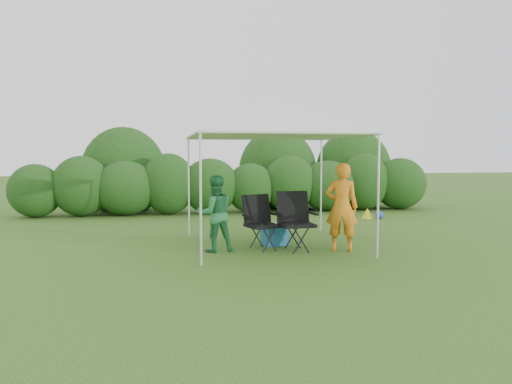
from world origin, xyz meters
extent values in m
plane|color=#406A21|center=(0.00, 0.00, 0.00)|extent=(70.00, 70.00, 0.00)
ellipsoid|color=#224E18|center=(-5.52, 6.00, 0.75)|extent=(1.50, 1.28, 1.50)
cylinder|color=#382616|center=(-5.52, 6.00, 0.15)|extent=(0.12, 0.12, 0.30)
ellipsoid|color=#224E18|center=(-4.29, 6.00, 0.86)|extent=(1.65, 1.40, 1.73)
cylinder|color=#382616|center=(-4.29, 6.00, 0.15)|extent=(0.12, 0.12, 0.30)
ellipsoid|color=#224E18|center=(-3.07, 6.00, 0.79)|extent=(1.80, 1.53, 1.57)
cylinder|color=#382616|center=(-3.07, 6.00, 0.15)|extent=(0.12, 0.12, 0.30)
ellipsoid|color=#224E18|center=(-1.84, 6.00, 0.90)|extent=(1.58, 1.34, 1.80)
cylinder|color=#382616|center=(-1.84, 6.00, 0.15)|extent=(0.12, 0.12, 0.30)
ellipsoid|color=#224E18|center=(-0.61, 6.00, 0.82)|extent=(1.73, 1.47, 1.65)
cylinder|color=#382616|center=(-0.61, 6.00, 0.15)|extent=(0.12, 0.12, 0.30)
ellipsoid|color=#224E18|center=(0.61, 6.00, 0.75)|extent=(1.50, 1.28, 1.50)
cylinder|color=#382616|center=(0.61, 6.00, 0.15)|extent=(0.12, 0.12, 0.30)
ellipsoid|color=#224E18|center=(1.84, 6.00, 0.86)|extent=(1.65, 1.40, 1.73)
cylinder|color=#382616|center=(1.84, 6.00, 0.15)|extent=(0.12, 0.12, 0.30)
ellipsoid|color=#224E18|center=(3.07, 6.00, 0.79)|extent=(1.80, 1.53, 1.57)
cylinder|color=#382616|center=(3.07, 6.00, 0.15)|extent=(0.12, 0.12, 0.30)
ellipsoid|color=#224E18|center=(4.29, 6.00, 0.90)|extent=(1.57, 1.34, 1.80)
cylinder|color=#382616|center=(4.29, 6.00, 0.15)|extent=(0.12, 0.12, 0.30)
ellipsoid|color=#224E18|center=(5.52, 6.00, 0.82)|extent=(1.72, 1.47, 1.65)
cylinder|color=#382616|center=(5.52, 6.00, 0.15)|extent=(0.12, 0.12, 0.30)
cylinder|color=silver|center=(-1.50, -1.00, 1.05)|extent=(0.04, 0.04, 2.10)
cylinder|color=silver|center=(1.50, -1.00, 1.05)|extent=(0.04, 0.04, 2.10)
cylinder|color=silver|center=(-1.50, 2.00, 1.05)|extent=(0.04, 0.04, 2.10)
cylinder|color=silver|center=(1.50, 2.00, 1.05)|extent=(0.04, 0.04, 2.10)
cube|color=white|center=(0.00, 0.50, 2.12)|extent=(3.10, 3.10, 0.03)
pyramid|color=white|center=(0.00, 0.50, 2.48)|extent=(3.10, 3.10, 0.70)
cube|color=black|center=(0.33, -0.13, 0.48)|extent=(0.61, 0.57, 0.06)
cube|color=black|center=(0.32, 0.12, 0.80)|extent=(0.60, 0.19, 0.57)
cube|color=black|center=(0.02, -0.14, 0.68)|extent=(0.08, 0.50, 0.03)
cube|color=black|center=(0.63, -0.12, 0.68)|extent=(0.08, 0.50, 0.03)
cylinder|color=black|center=(0.09, -0.39, 0.24)|extent=(0.03, 0.03, 0.48)
cylinder|color=black|center=(0.59, -0.37, 0.24)|extent=(0.03, 0.03, 0.48)
cylinder|color=black|center=(0.06, 0.11, 0.24)|extent=(0.03, 0.03, 0.48)
cylinder|color=black|center=(0.57, 0.13, 0.24)|extent=(0.03, 0.03, 0.48)
cube|color=black|center=(-0.26, 0.09, 0.45)|extent=(0.69, 0.66, 0.05)
cube|color=black|center=(-0.34, 0.32, 0.75)|extent=(0.57, 0.32, 0.53)
cube|color=black|center=(-0.54, 0.00, 0.64)|extent=(0.20, 0.46, 0.03)
cube|color=black|center=(0.01, 0.18, 0.64)|extent=(0.20, 0.46, 0.03)
cylinder|color=black|center=(-0.41, -0.20, 0.22)|extent=(0.03, 0.03, 0.45)
cylinder|color=black|center=(0.03, -0.06, 0.22)|extent=(0.03, 0.03, 0.45)
cylinder|color=black|center=(-0.56, 0.24, 0.22)|extent=(0.03, 0.03, 0.45)
cylinder|color=black|center=(-0.11, 0.39, 0.22)|extent=(0.03, 0.03, 0.45)
imported|color=orange|center=(1.12, -0.29, 0.81)|extent=(0.68, 0.56, 1.61)
imported|color=#277940|center=(-1.15, 0.10, 0.69)|extent=(0.75, 0.63, 1.38)
cube|color=#226B9C|center=(0.06, 0.51, 0.19)|extent=(0.55, 0.46, 0.38)
cube|color=silver|center=(0.06, 0.51, 0.40)|extent=(0.58, 0.49, 0.03)
cylinder|color=#592D0C|center=(0.12, 0.47, 0.54)|extent=(0.07, 0.07, 0.25)
cone|color=yellow|center=(3.52, 4.00, 0.14)|extent=(0.33, 0.33, 0.27)
sphere|color=blue|center=(3.80, 3.82, 0.11)|extent=(0.22, 0.22, 0.22)
camera|label=1|loc=(-2.17, -8.84, 1.76)|focal=35.00mm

